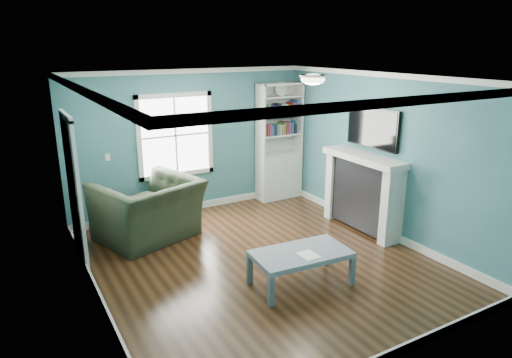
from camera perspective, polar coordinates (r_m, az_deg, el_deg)
floor at (r=6.69m, az=0.56°, el=-10.26°), size 5.00×5.00×0.00m
room_walls at (r=6.14m, az=0.61°, el=3.04°), size 5.00×5.00×5.00m
trim at (r=6.23m, az=0.60°, el=-0.05°), size 4.50×5.00×2.60m
window at (r=8.25m, az=-10.03°, el=5.37°), size 1.40×0.06×1.50m
bookshelf at (r=9.10m, az=2.88°, el=3.24°), size 0.90×0.35×2.31m
fireplace at (r=7.76m, az=13.18°, el=-1.75°), size 0.44×1.58×1.30m
tv at (r=7.58m, az=14.39°, el=6.24°), size 0.06×1.10×0.65m
door at (r=6.88m, az=-21.87°, el=-1.09°), size 0.12×0.98×2.17m
ceiling_fixture at (r=6.57m, az=7.13°, el=12.35°), size 0.38×0.38×0.15m
light_switch at (r=7.99m, az=-18.04°, el=2.59°), size 0.08×0.01×0.12m
recliner at (r=7.40m, az=-13.38°, el=-2.62°), size 1.70×1.37×1.29m
coffee_table at (r=5.98m, az=5.66°, el=-9.55°), size 1.30×0.77×0.45m
paper_sheet at (r=5.87m, az=6.58°, el=-9.41°), size 0.21×0.26×0.00m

